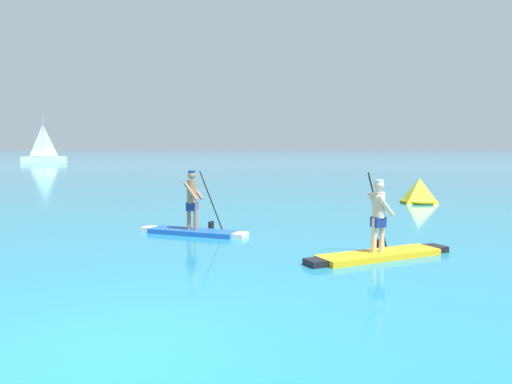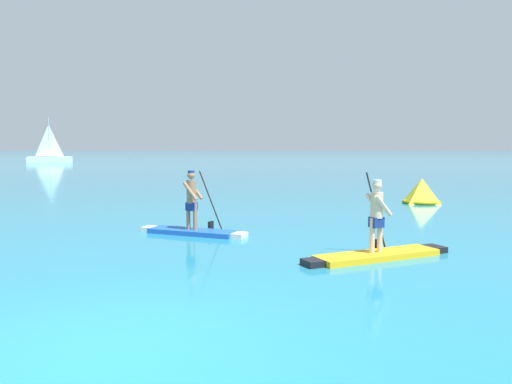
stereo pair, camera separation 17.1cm
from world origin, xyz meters
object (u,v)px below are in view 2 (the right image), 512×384
(paddleboarder_far_right, at_px, (378,245))
(sailboat_left_horizon, at_px, (50,157))
(paddleboarder_mid_center, at_px, (193,222))
(race_marker_buoy, at_px, (422,192))

(paddleboarder_far_right, bearing_deg, sailboat_left_horizon, 92.82)
(paddleboarder_mid_center, relative_size, sailboat_left_horizon, 0.48)
(paddleboarder_far_right, height_order, sailboat_left_horizon, sailboat_left_horizon)
(race_marker_buoy, relative_size, sailboat_left_horizon, 0.29)
(paddleboarder_far_right, distance_m, race_marker_buoy, 11.06)
(paddleboarder_far_right, height_order, race_marker_buoy, paddleboarder_far_right)
(paddleboarder_mid_center, xyz_separation_m, sailboat_left_horizon, (-32.29, 54.85, 0.38))
(race_marker_buoy, bearing_deg, paddleboarder_mid_center, -134.91)
(paddleboarder_mid_center, bearing_deg, race_marker_buoy, 62.39)
(paddleboarder_far_right, bearing_deg, race_marker_buoy, 41.98)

